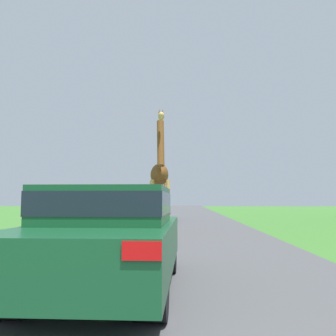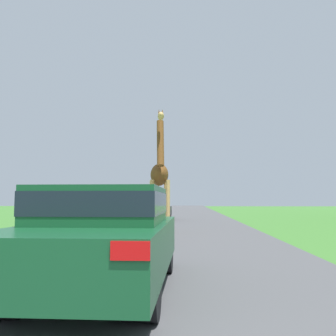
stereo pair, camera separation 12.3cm
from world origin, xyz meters
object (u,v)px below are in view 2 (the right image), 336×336
Objects in this scene: giraffe_near_road at (159,176)px; car_queue_right at (157,208)px; car_lead_maroon at (103,235)px; car_queue_left at (107,222)px.

giraffe_near_road reaches higher than car_queue_right.
car_lead_maroon is at bearing 82.99° from giraffe_near_road.
car_queue_right is at bearing 93.14° from car_lead_maroon.
giraffe_near_road is 5.01m from car_queue_left.
car_queue_right is 1.03× the size of car_queue_left.
car_lead_maroon is 1.01× the size of car_queue_left.
car_queue_right reaches higher than car_queue_left.
car_lead_maroon is (0.02, -9.39, -1.52)m from giraffe_near_road.
giraffe_near_road is 8.92m from car_queue_right.
car_lead_maroon is 0.98× the size of car_queue_right.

